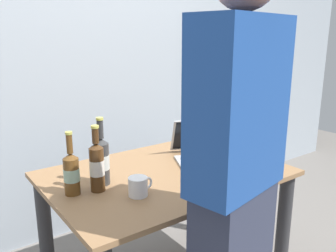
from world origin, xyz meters
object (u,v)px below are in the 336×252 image
object	(u,v)px
beer_bottle_green	(97,165)
beer_bottle_brown	(71,172)
coffee_mug	(139,186)
beer_bottle_dark	(102,160)
person_figure	(235,177)
laptop	(201,149)

from	to	relation	value
beer_bottle_green	beer_bottle_brown	bearing A→B (deg)	162.57
beer_bottle_brown	coffee_mug	xyz separation A→B (m)	(0.24, -0.19, -0.06)
beer_bottle_brown	coffee_mug	distance (m)	0.31
beer_bottle_green	coffee_mug	xyz separation A→B (m)	(0.13, -0.16, -0.08)
beer_bottle_dark	beer_bottle_green	size ratio (longest dim) A/B	1.06
beer_bottle_brown	person_figure	world-z (taller)	person_figure
coffee_mug	beer_bottle_brown	bearing A→B (deg)	141.13
laptop	beer_bottle_dark	distance (m)	0.64
person_figure	coffee_mug	size ratio (longest dim) A/B	14.45
beer_bottle_green	person_figure	xyz separation A→B (m)	(0.27, -0.61, 0.08)
laptop	beer_bottle_green	distance (m)	0.70
beer_bottle_green	laptop	bearing A→B (deg)	4.58
beer_bottle_brown	coffee_mug	world-z (taller)	beer_bottle_brown
laptop	coffee_mug	world-z (taller)	laptop
laptop	beer_bottle_green	size ratio (longest dim) A/B	1.38
beer_bottle_green	person_figure	world-z (taller)	person_figure
coffee_mug	beer_bottle_green	bearing A→B (deg)	129.09
person_figure	coffee_mug	world-z (taller)	person_figure
person_figure	coffee_mug	distance (m)	0.50
beer_bottle_brown	beer_bottle_dark	bearing A→B (deg)	8.10
beer_bottle_brown	person_figure	bearing A→B (deg)	-59.58
beer_bottle_brown	person_figure	distance (m)	0.75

